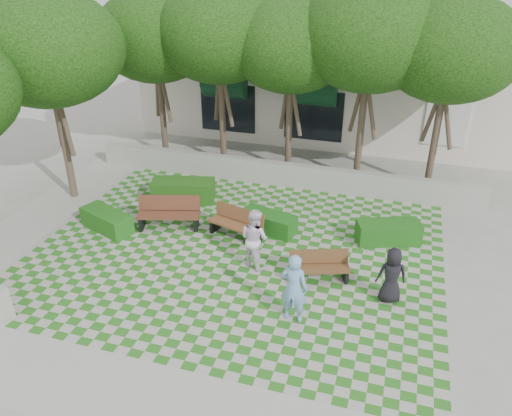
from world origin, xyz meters
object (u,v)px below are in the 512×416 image
(bench_mid, at_px, (237,224))
(person_blue, at_px, (294,288))
(hedge_midright, at_px, (268,222))
(person_dark, at_px, (392,275))
(hedge_west, at_px, (107,220))
(person_white, at_px, (254,238))
(hedge_midleft, at_px, (183,190))
(bench_west, at_px, (169,213))
(hedge_east, at_px, (388,232))
(bench_east, at_px, (319,267))

(bench_mid, height_order, person_blue, person_blue)
(hedge_midright, bearing_deg, person_blue, -66.31)
(person_dark, bearing_deg, hedge_midright, -46.88)
(hedge_west, bearing_deg, bench_mid, 10.72)
(hedge_west, height_order, person_white, person_white)
(hedge_midleft, xyz_separation_m, person_dark, (7.52, -3.76, 0.39))
(bench_mid, relative_size, hedge_west, 1.02)
(hedge_midleft, height_order, person_dark, person_dark)
(bench_mid, relative_size, bench_west, 0.90)
(bench_mid, distance_m, hedge_midright, 1.09)
(bench_west, xyz_separation_m, hedge_midright, (3.17, 0.72, -0.19))
(hedge_east, relative_size, hedge_midright, 1.07)
(bench_east, bearing_deg, hedge_midright, 114.39)
(hedge_midleft, xyz_separation_m, person_blue, (5.29, -5.21, 0.56))
(hedge_west, bearing_deg, person_blue, -20.57)
(hedge_midleft, bearing_deg, hedge_east, -6.14)
(person_dark, bearing_deg, hedge_midleft, -40.91)
(person_white, bearing_deg, bench_east, -157.47)
(hedge_west, distance_m, person_white, 5.27)
(bench_mid, relative_size, person_white, 1.05)
(bench_west, height_order, person_white, person_white)
(hedge_east, distance_m, person_blue, 4.90)
(bench_mid, distance_m, person_white, 1.76)
(hedge_midright, bearing_deg, person_white, -85.72)
(hedge_midright, distance_m, person_white, 2.10)
(bench_west, height_order, hedge_east, bench_west)
(hedge_midright, bearing_deg, bench_mid, -143.12)
(hedge_east, xyz_separation_m, person_blue, (-2.00, -4.43, 0.61))
(hedge_east, height_order, person_white, person_white)
(bench_east, bearing_deg, bench_mid, 133.33)
(hedge_east, relative_size, hedge_west, 1.04)
(bench_east, relative_size, hedge_midleft, 0.78)
(hedge_midleft, relative_size, person_blue, 1.18)
(bench_mid, height_order, person_dark, person_dark)
(bench_east, xyz_separation_m, hedge_east, (1.69, 2.60, -0.08))
(hedge_east, relative_size, person_dark, 1.24)
(hedge_west, bearing_deg, hedge_midleft, 60.41)
(bench_west, distance_m, person_white, 3.58)
(bench_east, height_order, hedge_east, bench_east)
(hedge_midleft, bearing_deg, person_white, -41.22)
(bench_west, relative_size, hedge_midleft, 0.95)
(bench_east, bearing_deg, hedge_midleft, 129.62)
(bench_east, bearing_deg, hedge_east, 37.75)
(hedge_east, bearing_deg, person_white, -145.78)
(bench_west, xyz_separation_m, person_blue, (4.92, -3.27, 0.44))
(hedge_midright, bearing_deg, bench_west, -167.21)
(bench_east, bearing_deg, person_dark, -30.25)
(hedge_east, xyz_separation_m, person_white, (-3.60, -2.45, 0.57))
(hedge_midright, height_order, hedge_west, hedge_west)
(bench_east, xyz_separation_m, hedge_midright, (-2.06, 2.16, -0.10))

